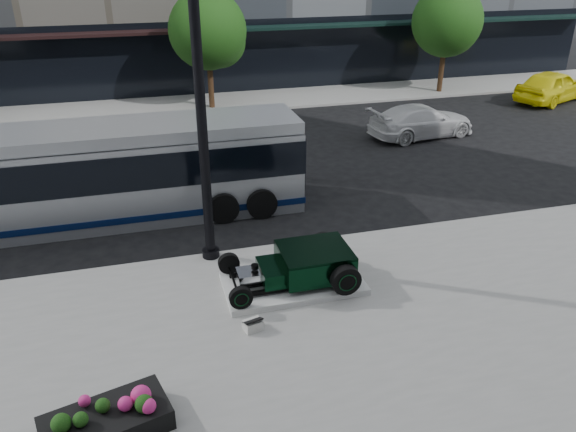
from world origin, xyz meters
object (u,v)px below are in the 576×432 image
object	(u,v)px
white_sedan	(421,121)
yellow_taxi	(553,86)
lamppost	(201,116)
transit_bus	(104,173)
flower_planter	(106,421)
hot_rod	(306,264)

from	to	relation	value
white_sedan	yellow_taxi	xyz separation A→B (m)	(9.61, 3.62, 0.14)
lamppost	yellow_taxi	distance (m)	23.60
lamppost	white_sedan	bearing A→B (deg)	38.19
yellow_taxi	transit_bus	bearing A→B (deg)	87.94
flower_planter	transit_bus	world-z (taller)	transit_bus
lamppost	flower_planter	size ratio (longest dim) A/B	3.63
lamppost	flower_planter	distance (m)	7.15
hot_rod	lamppost	world-z (taller)	lamppost
transit_bus	white_sedan	world-z (taller)	transit_bus
flower_planter	white_sedan	xyz separation A→B (m)	(13.15, 13.86, 0.33)
flower_planter	yellow_taxi	size ratio (longest dim) A/B	0.47
hot_rod	yellow_taxi	xyz separation A→B (m)	(18.06, 13.89, 0.14)
flower_planter	white_sedan	world-z (taller)	white_sedan
hot_rod	yellow_taxi	distance (m)	22.78
lamppost	flower_planter	bearing A→B (deg)	-115.12
hot_rod	transit_bus	size ratio (longest dim) A/B	0.27
white_sedan	flower_planter	bearing A→B (deg)	128.75
hot_rod	flower_planter	xyz separation A→B (m)	(-4.69, -3.59, -0.33)
transit_bus	yellow_taxi	xyz separation A→B (m)	(22.81, 8.42, -0.65)
white_sedan	yellow_taxi	bearing A→B (deg)	-77.13
hot_rod	flower_planter	distance (m)	5.92
transit_bus	hot_rod	bearing A→B (deg)	-49.03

